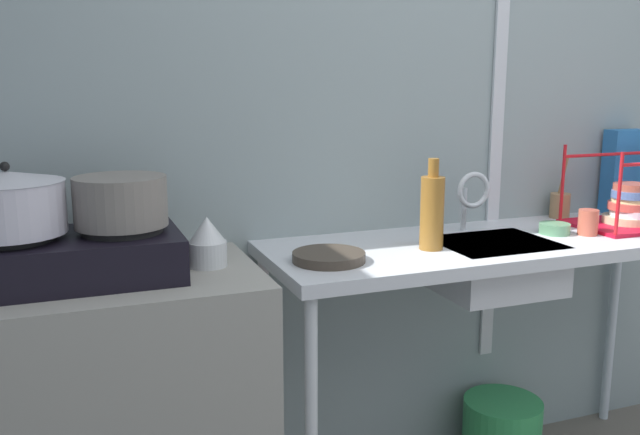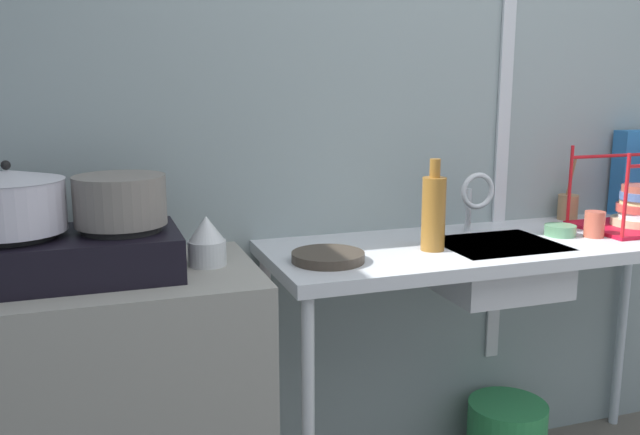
% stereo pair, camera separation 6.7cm
% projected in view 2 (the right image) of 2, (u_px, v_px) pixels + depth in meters
% --- Properties ---
extents(wall_back, '(4.77, 0.10, 2.46)m').
position_uv_depth(wall_back, '(445.00, 132.00, 2.44)').
color(wall_back, '#88979A').
rests_on(wall_back, ground).
extents(wall_metal_strip, '(0.05, 0.01, 1.96)m').
position_uv_depth(wall_metal_strip, '(505.00, 97.00, 2.43)').
color(wall_metal_strip, silver).
extents(counter_sink, '(1.57, 0.53, 0.90)m').
position_uv_depth(counter_sink, '(501.00, 261.00, 2.25)').
color(counter_sink, silver).
rests_on(counter_sink, ground).
extents(stove, '(0.56, 0.33, 0.14)m').
position_uv_depth(stove, '(70.00, 255.00, 1.80)').
color(stove, black).
rests_on(stove, counter_concrete).
extents(pot_on_left_burner, '(0.28, 0.28, 0.18)m').
position_uv_depth(pot_on_left_burner, '(9.00, 201.00, 1.72)').
color(pot_on_left_burner, silver).
rests_on(pot_on_left_burner, stove).
extents(pot_on_right_burner, '(0.24, 0.24, 0.13)m').
position_uv_depth(pot_on_right_burner, '(120.00, 200.00, 1.81)').
color(pot_on_right_burner, slate).
rests_on(pot_on_right_burner, stove).
extents(percolator, '(0.11, 0.11, 0.14)m').
position_uv_depth(percolator, '(207.00, 241.00, 1.92)').
color(percolator, silver).
rests_on(percolator, counter_concrete).
extents(sink_basin, '(0.38, 0.32, 0.16)m').
position_uv_depth(sink_basin, '(497.00, 268.00, 2.20)').
color(sink_basin, silver).
rests_on(sink_basin, counter_sink).
extents(faucet, '(0.13, 0.07, 0.21)m').
position_uv_depth(faucet, '(476.00, 194.00, 2.29)').
color(faucet, silver).
rests_on(faucet, counter_sink).
extents(frying_pan, '(0.21, 0.21, 0.03)m').
position_uv_depth(frying_pan, '(328.00, 257.00, 1.96)').
color(frying_pan, '#3B3229').
rests_on(frying_pan, counter_sink).
extents(dish_rack, '(0.40, 0.29, 0.29)m').
position_uv_depth(dish_rack, '(638.00, 211.00, 2.39)').
color(dish_rack, red).
rests_on(dish_rack, counter_sink).
extents(cup_by_rack, '(0.07, 0.07, 0.09)m').
position_uv_depth(cup_by_rack, '(594.00, 224.00, 2.26)').
color(cup_by_rack, '#C45742').
rests_on(cup_by_rack, counter_sink).
extents(small_bowl_on_drainboard, '(0.10, 0.10, 0.04)m').
position_uv_depth(small_bowl_on_drainboard, '(560.00, 230.00, 2.29)').
color(small_bowl_on_drainboard, '#60996D').
rests_on(small_bowl_on_drainboard, counter_sink).
extents(bottle_by_sink, '(0.07, 0.07, 0.28)m').
position_uv_depth(bottle_by_sink, '(434.00, 212.00, 2.08)').
color(bottle_by_sink, '#956124').
rests_on(bottle_by_sink, counter_sink).
extents(cereal_box, '(0.16, 0.09, 0.33)m').
position_uv_depth(cereal_box, '(634.00, 173.00, 2.62)').
color(cereal_box, '#276DB6').
rests_on(cereal_box, counter_sink).
extents(utensil_jar, '(0.07, 0.07, 0.23)m').
position_uv_depth(utensil_jar, '(568.00, 206.00, 2.55)').
color(utensil_jar, '#9F7B54').
rests_on(utensil_jar, counter_sink).
extents(bucket_on_floor, '(0.29, 0.29, 0.25)m').
position_uv_depth(bucket_on_floor, '(506.00, 435.00, 2.51)').
color(bucket_on_floor, '#2E924E').
rests_on(bucket_on_floor, ground).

